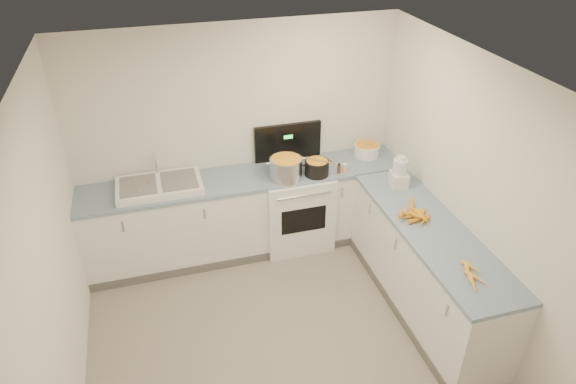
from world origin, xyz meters
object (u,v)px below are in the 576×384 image
object	(u,v)px
steel_pot	(286,169)
spice_jar	(345,169)
mixing_bowl	(367,150)
food_processor	(399,173)
stove	(295,206)
sink	(159,185)
extract_bottle	(339,169)
black_pot	(317,169)

from	to	relation	value
steel_pot	spice_jar	bearing A→B (deg)	-5.59
mixing_bowl	food_processor	world-z (taller)	food_processor
food_processor	stove	bearing A→B (deg)	147.46
sink	food_processor	xyz separation A→B (m)	(2.39, -0.61, 0.10)
steel_pot	spice_jar	xyz separation A→B (m)	(0.64, -0.06, -0.06)
sink	extract_bottle	world-z (taller)	sink
stove	sink	xyz separation A→B (m)	(-1.45, 0.02, 0.50)
black_pot	mixing_bowl	xyz separation A→B (m)	(0.69, 0.26, -0.01)
spice_jar	stove	bearing A→B (deg)	158.43
stove	steel_pot	world-z (taller)	stove
steel_pot	black_pot	world-z (taller)	steel_pot
steel_pot	black_pot	xyz separation A→B (m)	(0.34, -0.02, -0.03)
steel_pot	spice_jar	world-z (taller)	steel_pot
sink	food_processor	bearing A→B (deg)	-14.42
mixing_bowl	extract_bottle	world-z (taller)	mixing_bowl
stove	food_processor	size ratio (longest dim) A/B	4.11
extract_bottle	food_processor	bearing A→B (deg)	-39.14
steel_pot	mixing_bowl	distance (m)	1.06
black_pot	spice_jar	size ratio (longest dim) A/B	2.89
extract_bottle	sink	bearing A→B (deg)	173.79
food_processor	steel_pot	bearing A→B (deg)	156.79
stove	mixing_bowl	bearing A→B (deg)	7.06
stove	spice_jar	xyz separation A→B (m)	(0.50, -0.20, 0.51)
steel_pot	extract_bottle	size ratio (longest dim) A/B	3.67
stove	food_processor	world-z (taller)	stove
stove	black_pot	size ratio (longest dim) A/B	5.24
extract_bottle	stove	bearing A→B (deg)	156.47
sink	black_pot	bearing A→B (deg)	-5.91
black_pot	extract_bottle	size ratio (longest dim) A/B	2.77
stove	extract_bottle	xyz separation A→B (m)	(0.44, -0.19, 0.51)
stove	food_processor	distance (m)	1.27
black_pot	extract_bottle	bearing A→B (deg)	-8.28
mixing_bowl	extract_bottle	distance (m)	0.54
spice_jar	steel_pot	bearing A→B (deg)	174.41
steel_pot	sink	bearing A→B (deg)	173.43
spice_jar	food_processor	world-z (taller)	food_processor
steel_pot	mixing_bowl	world-z (taller)	steel_pot
stove	steel_pot	xyz separation A→B (m)	(-0.14, -0.13, 0.57)
mixing_bowl	spice_jar	distance (m)	0.50
mixing_bowl	food_processor	distance (m)	0.71
sink	mixing_bowl	bearing A→B (deg)	2.31
stove	steel_pot	bearing A→B (deg)	-136.63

